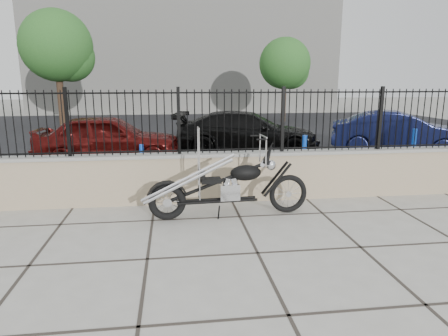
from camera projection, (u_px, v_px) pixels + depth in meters
ground_plane at (258, 253)px, 5.50m from camera, size 90.00×90.00×0.00m
parking_lot at (198, 133)px, 17.60m from camera, size 30.00×30.00×0.00m
retaining_wall at (231, 176)px, 7.81m from camera, size 14.00×0.36×0.96m
iron_fence at (232, 121)px, 7.58m from camera, size 14.00×0.08×1.20m
background_building at (185, 57)px, 30.28m from camera, size 22.00×6.00×8.00m
chopper_motorcycle at (226, 172)px, 6.80m from camera, size 2.69×0.61×1.60m
car_red at (109, 138)px, 11.39m from camera, size 4.10×1.76×1.38m
car_black at (247, 132)px, 12.80m from camera, size 4.91×2.79×1.34m
car_blue at (399, 133)px, 12.64m from camera, size 4.34×2.90×1.35m
bollard_a at (142, 163)px, 9.33m from camera, size 0.13×0.13×0.87m
bollard_b at (304, 155)px, 10.02m from camera, size 0.12×0.12×0.98m
bollard_c at (413, 147)px, 11.15m from camera, size 0.13×0.13×1.00m
tree_left at (56, 42)px, 19.35m from camera, size 3.46×3.46×5.84m
tree_right at (285, 61)px, 21.87m from camera, size 2.80×2.80×4.73m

